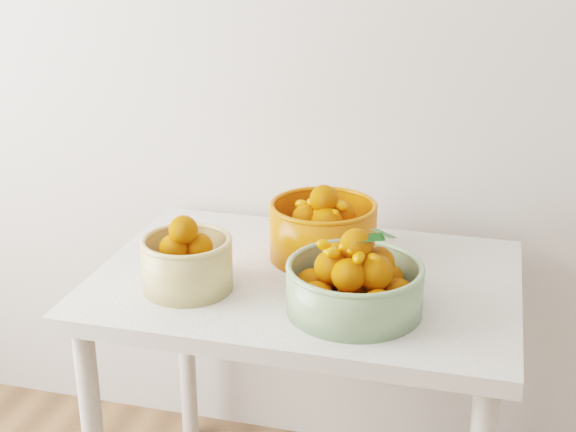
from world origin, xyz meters
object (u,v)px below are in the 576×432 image
object	(u,v)px
table	(305,311)
bowl_cream	(187,262)
bowl_green	(355,283)
bowl_orange	(323,229)

from	to	relation	value
table	bowl_cream	distance (m)	0.33
bowl_cream	bowl_green	bearing A→B (deg)	-1.51
bowl_green	bowl_orange	distance (m)	0.29
table	bowl_green	size ratio (longest dim) A/B	2.95
bowl_cream	bowl_orange	size ratio (longest dim) A/B	0.80
bowl_green	bowl_orange	bearing A→B (deg)	115.95
bowl_cream	bowl_orange	world-z (taller)	bowl_orange
bowl_green	bowl_orange	size ratio (longest dim) A/B	1.07
table	bowl_cream	size ratio (longest dim) A/B	3.94
table	bowl_orange	size ratio (longest dim) A/B	3.15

